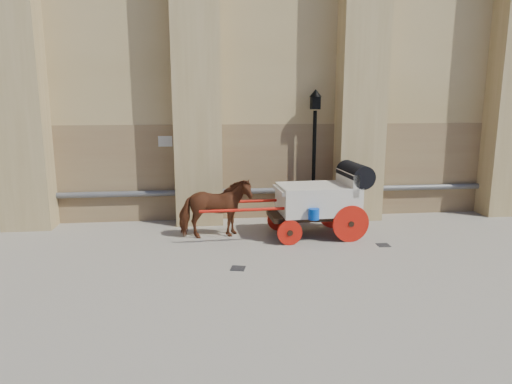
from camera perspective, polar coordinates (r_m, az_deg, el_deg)
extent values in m
plane|color=gray|center=(10.92, -1.77, -8.61)|extent=(90.00, 90.00, 0.00)
cube|color=olive|center=(14.82, 4.56, 2.70)|extent=(44.00, 0.35, 3.00)
cylinder|color=#59595B|center=(14.66, 4.72, 0.23)|extent=(42.00, 0.18, 0.18)
cube|color=beige|center=(14.29, -11.27, 6.24)|extent=(0.42, 0.04, 0.32)
imported|color=#652E13|center=(12.52, -5.12, -2.10)|extent=(2.04, 1.13, 1.64)
cube|color=black|center=(12.78, 7.17, -2.83)|extent=(2.50, 1.23, 0.13)
cube|color=beige|center=(12.71, 7.70, -0.86)|extent=(2.18, 1.49, 0.78)
cube|color=beige|center=(12.89, 11.31, 1.21)|extent=(0.23, 1.40, 0.61)
cube|color=beige|center=(12.41, 3.56, 0.24)|extent=(0.45, 1.24, 0.11)
cylinder|color=black|center=(12.93, 12.27, 2.20)|extent=(0.69, 1.42, 0.62)
cylinder|color=red|center=(12.44, 11.76, -3.91)|extent=(1.00, 0.11, 1.00)
cylinder|color=red|center=(13.69, 9.70, -2.42)|extent=(1.00, 0.11, 1.00)
cylinder|color=red|center=(12.00, 4.24, -5.09)|extent=(0.67, 0.10, 0.67)
cylinder|color=red|center=(13.29, 2.84, -3.43)|extent=(0.67, 0.10, 0.67)
cylinder|color=red|center=(11.83, -0.66, -2.23)|extent=(2.67, 0.21, 0.08)
cylinder|color=red|center=(12.79, -1.34, -1.19)|extent=(2.67, 0.21, 0.08)
cylinder|color=#0743BE|center=(11.94, 7.23, -2.75)|extent=(0.29, 0.29, 0.29)
cylinder|color=black|center=(14.31, 7.23, 3.20)|extent=(0.11, 0.11, 3.42)
cone|color=black|center=(14.61, 7.08, -2.79)|extent=(0.34, 0.34, 0.34)
cube|color=black|center=(14.17, 7.43, 11.02)|extent=(0.27, 0.27, 0.40)
cone|color=black|center=(14.17, 7.46, 12.17)|extent=(0.38, 0.38, 0.23)
cube|color=black|center=(10.45, -2.27, -9.50)|extent=(0.39, 0.39, 0.01)
cube|color=black|center=(12.48, 15.62, -6.41)|extent=(0.33, 0.33, 0.01)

